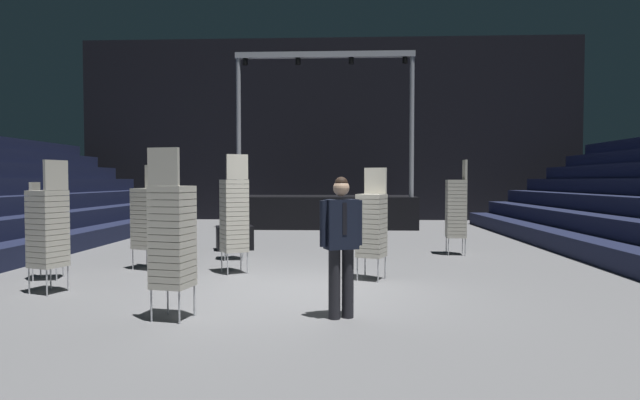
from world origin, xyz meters
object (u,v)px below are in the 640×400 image
(chair_stack_mid_right, at_px, (47,231))
(chair_stack_rear_right, at_px, (48,227))
(chair_stack_front_right, at_px, (456,207))
(chair_stack_front_left, at_px, (172,234))
(chair_stack_mid_centre, at_px, (234,214))
(equipment_road_case, at_px, (235,238))
(stage_riser, at_px, (326,209))
(man_with_tie, at_px, (341,238))
(chair_stack_rear_centre, at_px, (234,217))
(chair_stack_mid_left, at_px, (147,217))
(chair_stack_rear_left, at_px, (372,224))

(chair_stack_mid_right, xyz_separation_m, chair_stack_rear_right, (0.65, -1.08, 0.17))
(chair_stack_front_right, bearing_deg, chair_stack_front_left, 144.67)
(chair_stack_mid_right, bearing_deg, chair_stack_mid_centre, 90.65)
(chair_stack_front_right, relative_size, equipment_road_case, 2.47)
(stage_riser, height_order, man_with_tie, stage_riser)
(chair_stack_front_left, distance_m, chair_stack_front_right, 7.60)
(stage_riser, height_order, equipment_road_case, stage_riser)
(chair_stack_mid_right, relative_size, chair_stack_rear_right, 0.83)
(chair_stack_front_left, relative_size, chair_stack_front_right, 0.96)
(man_with_tie, distance_m, chair_stack_rear_centre, 5.35)
(chair_stack_mid_left, bearing_deg, man_with_tie, 160.05)
(chair_stack_front_right, distance_m, chair_stack_mid_left, 6.88)
(man_with_tie, distance_m, chair_stack_front_left, 2.11)
(chair_stack_front_left, relative_size, chair_stack_mid_centre, 0.96)
(chair_stack_front_left, height_order, chair_stack_mid_left, chair_stack_front_left)
(chair_stack_front_right, bearing_deg, man_with_tie, 158.78)
(chair_stack_rear_left, bearing_deg, chair_stack_mid_right, 25.24)
(man_with_tie, relative_size, chair_stack_rear_left, 0.91)
(man_with_tie, bearing_deg, chair_stack_rear_right, -37.74)
(chair_stack_front_right, xyz_separation_m, chair_stack_mid_left, (-6.50, -2.26, -0.08))
(man_with_tie, relative_size, chair_stack_front_right, 0.80)
(equipment_road_case, bearing_deg, chair_stack_rear_right, -109.70)
(chair_stack_front_left, height_order, chair_stack_mid_centre, chair_stack_mid_centre)
(chair_stack_front_right, bearing_deg, equipment_road_case, 86.93)
(chair_stack_rear_left, distance_m, equipment_road_case, 5.04)
(chair_stack_rear_right, bearing_deg, stage_riser, 2.07)
(chair_stack_front_left, distance_m, chair_stack_mid_centre, 3.27)
(chair_stack_mid_centre, distance_m, chair_stack_rear_right, 3.11)
(chair_stack_front_left, distance_m, chair_stack_mid_left, 4.03)
(chair_stack_rear_right, bearing_deg, equipment_road_case, 0.86)
(chair_stack_rear_left, height_order, chair_stack_rear_right, chair_stack_rear_right)
(chair_stack_rear_left, xyz_separation_m, chair_stack_rear_centre, (-2.89, 2.21, -0.04))
(equipment_road_case, bearing_deg, man_with_tie, -67.11)
(stage_riser, distance_m, equipment_road_case, 6.89)
(chair_stack_mid_right, height_order, chair_stack_rear_right, chair_stack_rear_right)
(equipment_road_case, bearing_deg, chair_stack_rear_centre, -78.31)
(chair_stack_mid_left, relative_size, chair_stack_mid_right, 1.20)
(chair_stack_front_right, xyz_separation_m, equipment_road_case, (-5.38, 0.63, -0.81))
(chair_stack_front_right, xyz_separation_m, chair_stack_rear_centre, (-5.04, -0.97, -0.17))
(chair_stack_front_left, bearing_deg, chair_stack_mid_left, 126.92)
(chair_stack_rear_left, distance_m, chair_stack_rear_centre, 3.64)
(stage_riser, xyz_separation_m, chair_stack_rear_right, (-3.90, -11.66, 0.34))
(man_with_tie, xyz_separation_m, chair_stack_mid_right, (-5.18, 2.38, -0.16))
(chair_stack_front_left, xyz_separation_m, chair_stack_rear_right, (-2.42, 1.43, -0.04))
(chair_stack_mid_left, distance_m, chair_stack_rear_centre, 1.94)
(chair_stack_mid_left, relative_size, chair_stack_rear_left, 1.04)
(stage_riser, relative_size, chair_stack_mid_left, 3.21)
(chair_stack_rear_left, distance_m, chair_stack_rear_right, 5.22)
(man_with_tie, height_order, chair_stack_mid_right, man_with_tie)
(man_with_tie, distance_m, chair_stack_rear_left, 2.64)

